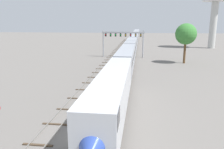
# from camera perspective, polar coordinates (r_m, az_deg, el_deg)

# --- Properties ---
(ground_plane) EXTENTS (400.00, 400.00, 0.00)m
(ground_plane) POSITION_cam_1_polar(r_m,az_deg,el_deg) (21.44, -6.84, -15.04)
(ground_plane) COLOR slate
(track_main) EXTENTS (2.60, 200.00, 0.16)m
(track_main) POSITION_cam_1_polar(r_m,az_deg,el_deg) (79.02, 5.03, 5.66)
(track_main) COLOR slate
(track_main) RESTS_ON ground
(track_near) EXTENTS (2.60, 160.00, 0.16)m
(track_near) POSITION_cam_1_polar(r_m,az_deg,el_deg) (59.76, -0.98, 3.35)
(track_near) COLOR slate
(track_near) RESTS_ON ground
(passenger_train) EXTENTS (3.04, 160.56, 4.80)m
(passenger_train) POSITION_cam_1_polar(r_m,az_deg,el_deg) (92.86, 5.39, 8.31)
(passenger_train) COLOR silver
(passenger_train) RESTS_ON ground
(signal_gantry) EXTENTS (12.10, 0.49, 7.69)m
(signal_gantry) POSITION_cam_1_polar(r_m,az_deg,el_deg) (66.51, 2.76, 9.23)
(signal_gantry) COLOR #999BA0
(signal_gantry) RESTS_ON ground
(trackside_tree_left) EXTENTS (5.12, 5.12, 9.74)m
(trackside_tree_left) POSITION_cam_1_polar(r_m,az_deg,el_deg) (59.13, 17.92, 9.52)
(trackside_tree_left) COLOR brown
(trackside_tree_left) RESTS_ON ground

